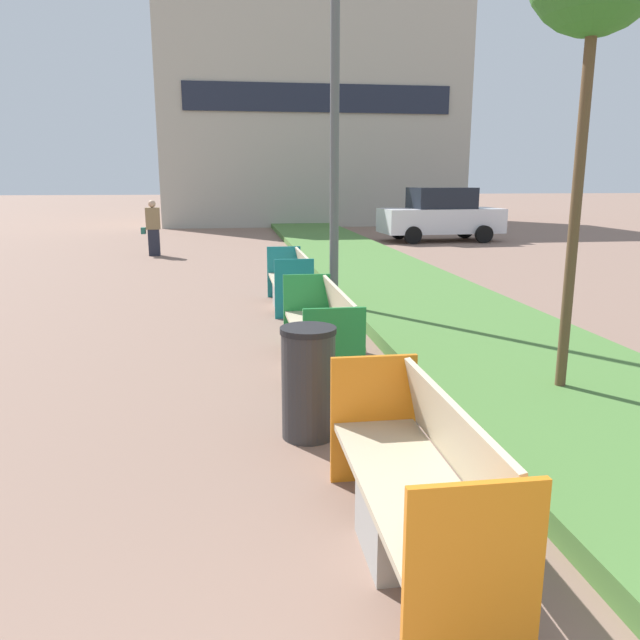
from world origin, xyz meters
TOP-DOWN VIEW (x-y plane):
  - planter_grass_strip at (3.20, 12.00)m, footprint 2.80×120.00m
  - building_backdrop at (4.00, 32.25)m, footprint 14.02×7.56m
  - bench_orange_frame at (0.94, 3.30)m, footprint 0.65×1.93m
  - bench_green_frame at (0.94, 7.03)m, footprint 0.65×2.23m
  - bench_teal_frame at (0.94, 10.65)m, footprint 0.65×1.90m
  - litter_bin at (0.54, 5.09)m, footprint 0.47×0.47m
  - street_lamp_post at (1.55, 9.85)m, footprint 0.24×0.44m
  - pedestrian_walking at (-2.23, 18.49)m, footprint 0.53×0.24m
  - parked_car_distant at (7.30, 21.46)m, footprint 4.30×2.02m

SIDE VIEW (x-z plane):
  - planter_grass_strip at x=3.20m, z-range 0.00..0.18m
  - bench_teal_frame at x=0.94m, z-range -0.11..0.83m
  - bench_orange_frame at x=0.94m, z-range -0.11..0.83m
  - bench_green_frame at x=0.94m, z-range -0.10..0.84m
  - litter_bin at x=0.54m, z-range 0.00..0.96m
  - pedestrian_walking at x=-2.23m, z-range 0.00..1.57m
  - parked_car_distant at x=7.30m, z-range -0.02..1.84m
  - street_lamp_post at x=1.55m, z-range 0.38..7.31m
  - building_backdrop at x=4.00m, z-range 0.00..10.17m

